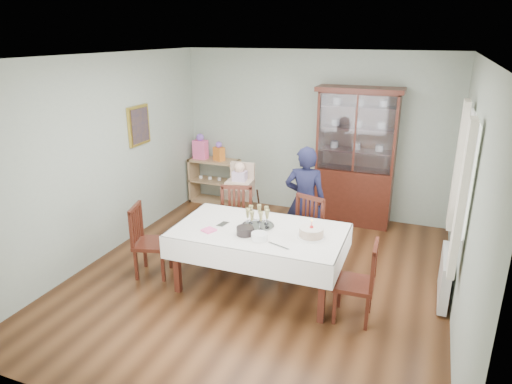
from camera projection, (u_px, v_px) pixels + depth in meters
The scene contains 25 objects.
floor at pixel (260, 277), 5.80m from camera, with size 5.00×5.00×0.00m, color #593319.
room_shell at pixel (275, 137), 5.71m from camera, with size 5.00×5.00×5.00m.
dining_table at pixel (259, 258), 5.47m from camera, with size 2.01×1.18×0.76m.
china_cabinet at pixel (356, 155), 7.16m from camera, with size 1.30×0.48×2.18m.
sideboard at pixel (215, 181), 8.28m from camera, with size 0.90×0.38×0.80m.
picture_frame at pixel (139, 125), 6.72m from camera, with size 0.04×0.48×0.58m, color gold.
window at pixel (467, 173), 4.79m from camera, with size 0.04×1.02×1.22m, color white.
curtain_left at pixel (461, 200), 4.30m from camera, with size 0.07×0.30×1.55m, color silver.
curtain_right at pixel (458, 166), 5.39m from camera, with size 0.07×0.30×1.55m, color silver.
radiator at pixel (445, 277), 5.23m from camera, with size 0.10×0.80×0.55m, color white.
chair_far_left at pixel (235, 239), 6.18m from camera, with size 0.55×0.55×1.00m.
chair_far_right at pixel (301, 249), 5.91m from camera, with size 0.54×0.54×0.97m.
chair_end_left at pixel (152, 254), 5.80m from camera, with size 0.51×0.51×0.93m.
chair_end_right at pixel (355, 296), 4.89m from camera, with size 0.43×0.43×0.91m.
woman at pixel (305, 201), 6.24m from camera, with size 0.56×0.37×1.53m, color black.
high_chair at pixel (240, 206), 6.94m from camera, with size 0.54×0.54×1.14m.
champagne_tray at pixel (258, 221), 5.40m from camera, with size 0.39×0.39×0.24m.
birthday_cake at pixel (311, 233), 5.12m from camera, with size 0.32×0.32×0.22m.
plate_stack_dark at pixel (245, 231), 5.20m from camera, with size 0.20×0.20×0.09m, color black.
plate_stack_white at pixel (259, 236), 5.07m from camera, with size 0.19×0.19×0.08m, color white.
napkin_stack at pixel (209, 230), 5.31m from camera, with size 0.14×0.14×0.02m, color #FF5D9B.
cutlery at pixel (220, 224), 5.50m from camera, with size 0.11×0.16×0.01m, color silver, non-canonical shape.
cake_knife at pixel (279, 246), 4.93m from camera, with size 0.28×0.02×0.01m, color silver.
gift_bag_pink at pixel (200, 148), 8.14m from camera, with size 0.25×0.16×0.45m.
gift_bag_orange at pixel (219, 152), 8.04m from camera, with size 0.22×0.19×0.34m.
Camera 1 is at (1.82, -4.78, 2.94)m, focal length 32.00 mm.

